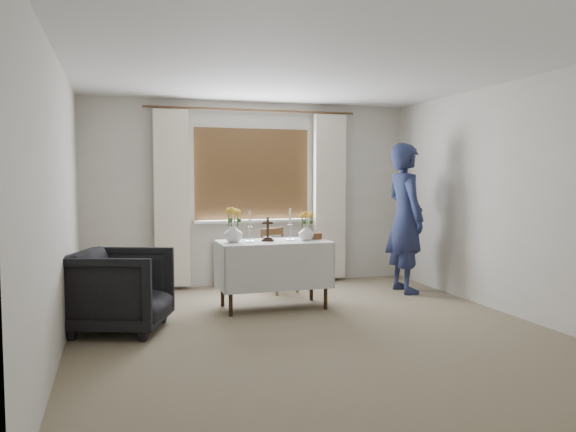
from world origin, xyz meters
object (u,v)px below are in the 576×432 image
object	(u,v)px
flower_vase_right	(306,232)
flower_vase_left	(233,233)
wooden_cross	(268,229)
altar_table	(273,275)
wooden_chair	(280,260)
person	(405,218)
armchair	(121,290)

from	to	relation	value
flower_vase_right	flower_vase_left	bearing A→B (deg)	174.65
wooden_cross	altar_table	bearing A→B (deg)	4.63
altar_table	wooden_cross	world-z (taller)	wooden_cross
wooden_chair	person	distance (m)	1.71
person	wooden_chair	bearing A→B (deg)	74.90
person	flower_vase_right	world-z (taller)	person
wooden_cross	flower_vase_left	world-z (taller)	wooden_cross
person	flower_vase_left	world-z (taller)	person
altar_table	person	xyz separation A→B (m)	(1.86, 0.37, 0.58)
wooden_chair	flower_vase_left	size ratio (longest dim) A/B	3.95
armchair	person	bearing A→B (deg)	-56.44
armchair	flower_vase_right	world-z (taller)	flower_vase_right
person	wooden_cross	bearing A→B (deg)	101.48
person	flower_vase_left	bearing A→B (deg)	99.28
altar_table	flower_vase_left	distance (m)	0.66
wooden_cross	person	bearing A→B (deg)	32.50
flower_vase_right	armchair	bearing A→B (deg)	-167.48
flower_vase_right	wooden_cross	bearing A→B (deg)	172.46
altar_table	armchair	size ratio (longest dim) A/B	1.42
wooden_chair	person	world-z (taller)	person
altar_table	flower_vase_left	world-z (taller)	flower_vase_left
wooden_chair	armchair	size ratio (longest dim) A/B	0.95
wooden_chair	armchair	xyz separation A→B (m)	(-1.97, -1.31, -0.02)
wooden_chair	flower_vase_right	distance (m)	0.97
armchair	wooden_cross	xyz separation A→B (m)	(1.60, 0.51, 0.50)
wooden_chair	flower_vase_right	world-z (taller)	flower_vase_right
armchair	wooden_chair	bearing A→B (deg)	-36.48
person	flower_vase_right	distance (m)	1.54
wooden_chair	wooden_cross	bearing A→B (deg)	-134.76
wooden_chair	wooden_cross	distance (m)	1.01
flower_vase_left	armchair	bearing A→B (deg)	-156.31
flower_vase_left	wooden_cross	bearing A→B (deg)	-2.88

